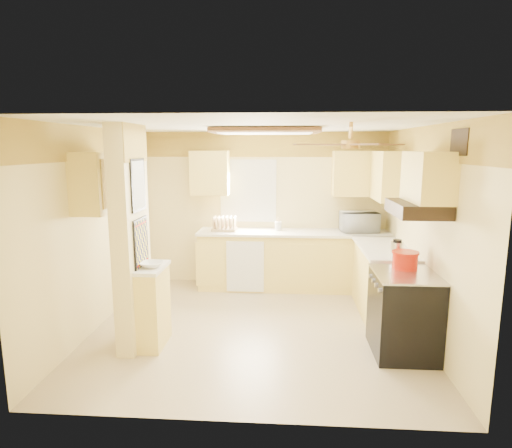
# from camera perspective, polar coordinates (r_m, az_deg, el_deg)

# --- Properties ---
(floor) EXTENTS (4.00, 4.00, 0.00)m
(floor) POSITION_cam_1_polar(r_m,az_deg,el_deg) (5.58, -0.08, -13.65)
(floor) COLOR tan
(floor) RESTS_ON ground
(ceiling) EXTENTS (4.00, 4.00, 0.00)m
(ceiling) POSITION_cam_1_polar(r_m,az_deg,el_deg) (5.11, -0.08, 12.96)
(ceiling) COLOR white
(ceiling) RESTS_ON wall_back
(wall_back) EXTENTS (4.00, 0.00, 4.00)m
(wall_back) POSITION_cam_1_polar(r_m,az_deg,el_deg) (7.07, 0.99, 2.02)
(wall_back) COLOR #EFDB92
(wall_back) RESTS_ON floor
(wall_front) EXTENTS (4.00, 0.00, 4.00)m
(wall_front) POSITION_cam_1_polar(r_m,az_deg,el_deg) (3.36, -2.36, -7.16)
(wall_front) COLOR #EFDB92
(wall_front) RESTS_ON floor
(wall_left) EXTENTS (0.00, 3.80, 3.80)m
(wall_left) POSITION_cam_1_polar(r_m,az_deg,el_deg) (5.70, -20.58, -0.61)
(wall_left) COLOR #EFDB92
(wall_left) RESTS_ON floor
(wall_right) EXTENTS (0.00, 3.80, 3.80)m
(wall_right) POSITION_cam_1_polar(r_m,az_deg,el_deg) (5.44, 21.44, -1.15)
(wall_right) COLOR #EFDB92
(wall_right) RESTS_ON floor
(wallpaper_border) EXTENTS (4.00, 0.02, 0.40)m
(wallpaper_border) POSITION_cam_1_polar(r_m,az_deg,el_deg) (6.98, 1.01, 10.56)
(wallpaper_border) COLOR yellow
(wallpaper_border) RESTS_ON wall_back
(partition_column) EXTENTS (0.20, 0.70, 2.50)m
(partition_column) POSITION_cam_1_polar(r_m,az_deg,el_deg) (4.95, -16.33, -1.91)
(partition_column) COLOR #EFDB92
(partition_column) RESTS_ON floor
(partition_ledge) EXTENTS (0.25, 0.55, 0.90)m
(partition_ledge) POSITION_cam_1_polar(r_m,az_deg,el_deg) (5.10, -13.52, -10.79)
(partition_ledge) COLOR #F9DB6E
(partition_ledge) RESTS_ON floor
(ledge_top) EXTENTS (0.28, 0.58, 0.04)m
(ledge_top) POSITION_cam_1_polar(r_m,az_deg,el_deg) (4.96, -13.75, -5.71)
(ledge_top) COLOR white
(ledge_top) RESTS_ON partition_ledge
(lower_cabinets_back) EXTENTS (3.00, 0.60, 0.90)m
(lower_cabinets_back) POSITION_cam_1_polar(r_m,az_deg,el_deg) (6.93, 4.99, -4.94)
(lower_cabinets_back) COLOR #F9DB6E
(lower_cabinets_back) RESTS_ON floor
(lower_cabinets_right) EXTENTS (0.60, 1.40, 0.90)m
(lower_cabinets_right) POSITION_cam_1_polar(r_m,az_deg,el_deg) (6.12, 16.57, -7.40)
(lower_cabinets_right) COLOR #F9DB6E
(lower_cabinets_right) RESTS_ON floor
(countertop_back) EXTENTS (3.04, 0.64, 0.04)m
(countertop_back) POSITION_cam_1_polar(r_m,az_deg,el_deg) (6.81, 5.06, -1.15)
(countertop_back) COLOR white
(countertop_back) RESTS_ON lower_cabinets_back
(countertop_right) EXTENTS (0.64, 1.44, 0.04)m
(countertop_right) POSITION_cam_1_polar(r_m,az_deg,el_deg) (5.99, 16.70, -3.11)
(countertop_right) COLOR white
(countertop_right) RESTS_ON lower_cabinets_right
(dishwasher_panel) EXTENTS (0.58, 0.02, 0.80)m
(dishwasher_panel) POSITION_cam_1_polar(r_m,az_deg,el_deg) (6.66, -1.46, -5.71)
(dishwasher_panel) COLOR white
(dishwasher_panel) RESTS_ON lower_cabinets_back
(window) EXTENTS (0.92, 0.02, 1.02)m
(window) POSITION_cam_1_polar(r_m,az_deg,el_deg) (7.04, -1.04, 4.44)
(window) COLOR white
(window) RESTS_ON wall_back
(upper_cab_back_left) EXTENTS (0.60, 0.35, 0.70)m
(upper_cab_back_left) POSITION_cam_1_polar(r_m,az_deg,el_deg) (6.93, -6.15, 6.79)
(upper_cab_back_left) COLOR #F9DB6E
(upper_cab_back_left) RESTS_ON wall_back
(upper_cab_back_right) EXTENTS (0.90, 0.35, 0.70)m
(upper_cab_back_right) POSITION_cam_1_polar(r_m,az_deg,el_deg) (6.93, 13.93, 6.55)
(upper_cab_back_right) COLOR #F9DB6E
(upper_cab_back_right) RESTS_ON wall_back
(upper_cab_right) EXTENTS (0.35, 1.00, 0.70)m
(upper_cab_right) POSITION_cam_1_polar(r_m,az_deg,el_deg) (6.52, 17.04, 6.20)
(upper_cab_right) COLOR #F9DB6E
(upper_cab_right) RESTS_ON wall_right
(upper_cab_left_wall) EXTENTS (0.35, 0.75, 0.70)m
(upper_cab_left_wall) POSITION_cam_1_polar(r_m,az_deg,el_deg) (5.32, -20.37, 5.21)
(upper_cab_left_wall) COLOR #F9DB6E
(upper_cab_left_wall) RESTS_ON wall_left
(upper_cab_over_stove) EXTENTS (0.35, 0.76, 0.52)m
(upper_cab_over_stove) POSITION_cam_1_polar(r_m,az_deg,el_deg) (4.78, 21.93, 5.83)
(upper_cab_over_stove) COLOR #F9DB6E
(upper_cab_over_stove) RESTS_ON wall_right
(stove) EXTENTS (0.68, 0.77, 0.92)m
(stove) POSITION_cam_1_polar(r_m,az_deg,el_deg) (5.05, 19.09, -11.17)
(stove) COLOR black
(stove) RESTS_ON floor
(range_hood) EXTENTS (0.50, 0.76, 0.14)m
(range_hood) POSITION_cam_1_polar(r_m,az_deg,el_deg) (4.79, 20.70, 1.93)
(range_hood) COLOR black
(range_hood) RESTS_ON upper_cab_over_stove
(poster_menu) EXTENTS (0.02, 0.42, 0.57)m
(poster_menu) POSITION_cam_1_polar(r_m,az_deg,el_deg) (4.83, -15.44, 5.04)
(poster_menu) COLOR black
(poster_menu) RESTS_ON partition_column
(poster_nashville) EXTENTS (0.02, 0.42, 0.57)m
(poster_nashville) POSITION_cam_1_polar(r_m,az_deg,el_deg) (4.92, -15.08, -2.51)
(poster_nashville) COLOR black
(poster_nashville) RESTS_ON partition_column
(ceiling_light_panel) EXTENTS (1.35, 0.95, 0.06)m
(ceiling_light_panel) POSITION_cam_1_polar(r_m,az_deg,el_deg) (5.60, 1.33, 12.25)
(ceiling_light_panel) COLOR brown
(ceiling_light_panel) RESTS_ON ceiling
(ceiling_fan) EXTENTS (1.15, 1.15, 0.26)m
(ceiling_fan) POSITION_cam_1_polar(r_m,az_deg,el_deg) (4.44, 12.48, 10.38)
(ceiling_fan) COLOR gold
(ceiling_fan) RESTS_ON ceiling
(vent_grate) EXTENTS (0.02, 0.40, 0.25)m
(vent_grate) POSITION_cam_1_polar(r_m,az_deg,el_deg) (4.49, 25.51, 9.82)
(vent_grate) COLOR black
(vent_grate) RESTS_ON wall_right
(microwave) EXTENTS (0.60, 0.44, 0.31)m
(microwave) POSITION_cam_1_polar(r_m,az_deg,el_deg) (6.92, 13.61, 0.27)
(microwave) COLOR white
(microwave) RESTS_ON countertop_back
(bowl) EXTENTS (0.27, 0.27, 0.06)m
(bowl) POSITION_cam_1_polar(r_m,az_deg,el_deg) (4.90, -13.73, -5.28)
(bowl) COLOR white
(bowl) RESTS_ON ledge_top
(dutch_oven) EXTENTS (0.29, 0.29, 0.20)m
(dutch_oven) POSITION_cam_1_polar(r_m,az_deg,el_deg) (5.07, 19.26, -4.53)
(dutch_oven) COLOR #B21707
(dutch_oven) RESTS_ON stove
(kettle) EXTENTS (0.15, 0.15, 0.23)m
(kettle) POSITION_cam_1_polar(r_m,az_deg,el_deg) (5.38, 18.28, -3.28)
(kettle) COLOR silver
(kettle) RESTS_ON countertop_right
(dish_rack) EXTENTS (0.39, 0.30, 0.22)m
(dish_rack) POSITION_cam_1_polar(r_m,az_deg,el_deg) (6.86, -4.26, -0.20)
(dish_rack) COLOR tan
(dish_rack) RESTS_ON countertop_back
(utensil_crock) EXTENTS (0.11, 0.11, 0.21)m
(utensil_crock) POSITION_cam_1_polar(r_m,az_deg,el_deg) (6.88, 2.99, -0.23)
(utensil_crock) COLOR white
(utensil_crock) RESTS_ON countertop_back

